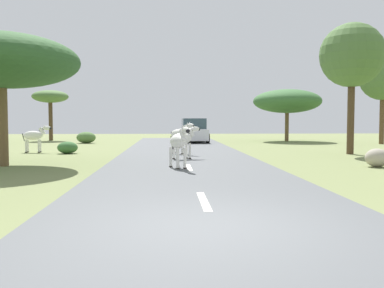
{
  "coord_description": "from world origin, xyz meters",
  "views": [
    {
      "loc": [
        -0.69,
        -6.35,
        1.68
      ],
      "look_at": [
        0.32,
        11.74,
        0.64
      ],
      "focal_mm": 39.52,
      "sensor_mm": 36.0,
      "label": 1
    }
  ],
  "objects_px": {
    "tree_1": "(352,56)",
    "tree_4": "(287,101)",
    "zebra_0": "(179,142)",
    "bush_1": "(68,148)",
    "bush_2": "(86,138)",
    "zebra_3": "(181,135)",
    "tree_2": "(383,77)",
    "rock_3": "(377,158)",
    "zebra_1": "(183,139)",
    "car_0": "(193,131)",
    "tree_5": "(50,97)",
    "zebra_4": "(35,136)",
    "tree_7": "(2,61)"
  },
  "relations": [
    {
      "from": "zebra_0",
      "to": "tree_4",
      "type": "xyz_separation_m",
      "value": [
        8.99,
        18.65,
        2.22
      ]
    },
    {
      "from": "tree_1",
      "to": "tree_7",
      "type": "bearing_deg",
      "value": -162.88
    },
    {
      "from": "zebra_3",
      "to": "rock_3",
      "type": "relative_size",
      "value": 1.85
    },
    {
      "from": "tree_1",
      "to": "zebra_4",
      "type": "bearing_deg",
      "value": 172.92
    },
    {
      "from": "zebra_3",
      "to": "bush_2",
      "type": "relative_size",
      "value": 1.13
    },
    {
      "from": "zebra_1",
      "to": "zebra_3",
      "type": "distance_m",
      "value": 2.66
    },
    {
      "from": "zebra_0",
      "to": "tree_1",
      "type": "relative_size",
      "value": 0.23
    },
    {
      "from": "zebra_4",
      "to": "rock_3",
      "type": "height_order",
      "value": "zebra_4"
    },
    {
      "from": "zebra_3",
      "to": "car_0",
      "type": "distance_m",
      "value": 10.65
    },
    {
      "from": "tree_2",
      "to": "tree_1",
      "type": "bearing_deg",
      "value": -125.21
    },
    {
      "from": "tree_7",
      "to": "rock_3",
      "type": "bearing_deg",
      "value": -4.51
    },
    {
      "from": "zebra_1",
      "to": "zebra_3",
      "type": "relative_size",
      "value": 0.92
    },
    {
      "from": "zebra_0",
      "to": "car_0",
      "type": "xyz_separation_m",
      "value": [
        1.5,
        16.67,
        -0.08
      ]
    },
    {
      "from": "zebra_4",
      "to": "zebra_1",
      "type": "bearing_deg",
      "value": 60.29
    },
    {
      "from": "zebra_0",
      "to": "bush_1",
      "type": "bearing_deg",
      "value": -72.95
    },
    {
      "from": "zebra_0",
      "to": "tree_2",
      "type": "distance_m",
      "value": 20.83
    },
    {
      "from": "tree_1",
      "to": "tree_4",
      "type": "bearing_deg",
      "value": 88.11
    },
    {
      "from": "zebra_1",
      "to": "bush_1",
      "type": "distance_m",
      "value": 6.81
    },
    {
      "from": "zebra_0",
      "to": "bush_2",
      "type": "xyz_separation_m",
      "value": [
        -6.28,
        16.66,
        -0.52
      ]
    },
    {
      "from": "zebra_1",
      "to": "car_0",
      "type": "height_order",
      "value": "car_0"
    },
    {
      "from": "zebra_3",
      "to": "tree_4",
      "type": "xyz_separation_m",
      "value": [
        8.75,
        12.56,
        2.17
      ]
    },
    {
      "from": "tree_5",
      "to": "rock_3",
      "type": "xyz_separation_m",
      "value": [
        17.06,
        -20.67,
        -3.19
      ]
    },
    {
      "from": "bush_1",
      "to": "bush_2",
      "type": "distance_m",
      "value": 9.53
    },
    {
      "from": "zebra_0",
      "to": "bush_1",
      "type": "xyz_separation_m",
      "value": [
        -5.38,
        7.18,
        -0.63
      ]
    },
    {
      "from": "tree_2",
      "to": "zebra_1",
      "type": "bearing_deg",
      "value": -142.2
    },
    {
      "from": "zebra_0",
      "to": "tree_5",
      "type": "height_order",
      "value": "tree_5"
    },
    {
      "from": "car_0",
      "to": "tree_1",
      "type": "height_order",
      "value": "tree_1"
    },
    {
      "from": "tree_4",
      "to": "bush_1",
      "type": "bearing_deg",
      "value": -141.39
    },
    {
      "from": "zebra_0",
      "to": "tree_5",
      "type": "distance_m",
      "value": 23.47
    },
    {
      "from": "zebra_3",
      "to": "tree_2",
      "type": "distance_m",
      "value": 16.95
    },
    {
      "from": "zebra_4",
      "to": "bush_2",
      "type": "bearing_deg",
      "value": 175.31
    },
    {
      "from": "tree_5",
      "to": "zebra_4",
      "type": "bearing_deg",
      "value": -78.15
    },
    {
      "from": "zebra_3",
      "to": "zebra_4",
      "type": "bearing_deg",
      "value": -56.12
    },
    {
      "from": "zebra_4",
      "to": "bush_1",
      "type": "height_order",
      "value": "zebra_4"
    },
    {
      "from": "zebra_0",
      "to": "car_0",
      "type": "distance_m",
      "value": 16.73
    },
    {
      "from": "zebra_3",
      "to": "tree_1",
      "type": "bearing_deg",
      "value": 138.12
    },
    {
      "from": "tree_4",
      "to": "tree_5",
      "type": "xyz_separation_m",
      "value": [
        -18.97,
        2.43,
        0.38
      ]
    },
    {
      "from": "bush_2",
      "to": "car_0",
      "type": "bearing_deg",
      "value": 0.01
    },
    {
      "from": "tree_4",
      "to": "rock_3",
      "type": "relative_size",
      "value": 6.37
    },
    {
      "from": "zebra_3",
      "to": "tree_1",
      "type": "relative_size",
      "value": 0.24
    },
    {
      "from": "zebra_4",
      "to": "tree_1",
      "type": "bearing_deg",
      "value": 84.59
    },
    {
      "from": "tree_4",
      "to": "bush_2",
      "type": "relative_size",
      "value": 3.89
    },
    {
      "from": "zebra_0",
      "to": "rock_3",
      "type": "bearing_deg",
      "value": 163.57
    },
    {
      "from": "zebra_1",
      "to": "tree_1",
      "type": "xyz_separation_m",
      "value": [
        8.29,
        2.63,
        3.89
      ]
    },
    {
      "from": "tree_1",
      "to": "bush_2",
      "type": "distance_m",
      "value": 18.77
    },
    {
      "from": "tree_4",
      "to": "rock_3",
      "type": "bearing_deg",
      "value": -95.99
    },
    {
      "from": "tree_2",
      "to": "zebra_3",
      "type": "bearing_deg",
      "value": -149.58
    },
    {
      "from": "tree_7",
      "to": "rock_3",
      "type": "relative_size",
      "value": 6.61
    },
    {
      "from": "zebra_4",
      "to": "tree_4",
      "type": "relative_size",
      "value": 0.29
    },
    {
      "from": "tree_4",
      "to": "bush_2",
      "type": "distance_m",
      "value": 15.64
    }
  ]
}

